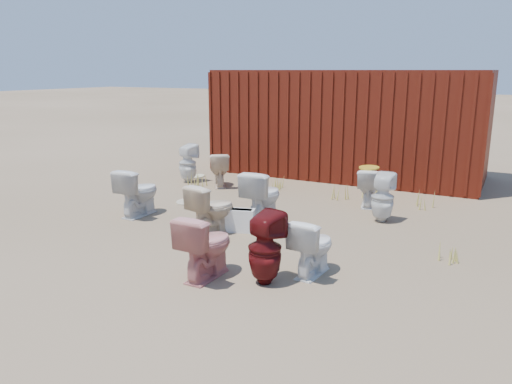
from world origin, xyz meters
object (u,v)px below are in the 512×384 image
at_px(toilet_back_a, 188,163).
at_px(loose_tank, 238,220).
at_px(toilet_front_c, 262,196).
at_px(toilet_front_maroon, 265,248).
at_px(toilet_back_beige_left, 219,169).
at_px(toilet_front_e, 313,246).
at_px(shipping_container, 348,123).
at_px(toilet_back_beige_right, 212,209).
at_px(toilet_back_yellowlid, 368,187).
at_px(toilet_front_pink, 206,246).
at_px(toilet_back_e, 383,198).
at_px(toilet_front_a, 138,192).

relative_size(toilet_back_a, loose_tank, 1.67).
relative_size(toilet_front_c, toilet_front_maroon, 1.00).
relative_size(toilet_front_maroon, toilet_back_beige_left, 1.18).
bearing_deg(toilet_front_e, shipping_container, -71.08).
xyz_separation_m(toilet_back_beige_right, toilet_back_yellowlid, (1.63, 2.65, -0.04)).
bearing_deg(loose_tank, toilet_back_beige_left, 110.13).
bearing_deg(toilet_front_pink, toilet_back_e, -110.31).
distance_m(shipping_container, toilet_front_c, 4.40).
relative_size(toilet_front_a, toilet_front_maroon, 0.95).
distance_m(toilet_front_c, toilet_front_maroon, 2.43).
height_order(toilet_back_beige_left, toilet_back_e, toilet_back_e).
height_order(toilet_front_c, toilet_front_maroon, toilet_front_maroon).
height_order(toilet_front_e, toilet_back_e, toilet_back_e).
distance_m(toilet_back_a, toilet_back_e, 4.60).
height_order(toilet_front_pink, toilet_front_c, toilet_front_c).
relative_size(toilet_front_maroon, toilet_front_e, 1.21).
distance_m(toilet_front_e, toilet_back_beige_right, 2.02).
height_order(toilet_front_pink, loose_tank, toilet_front_pink).
bearing_deg(toilet_back_beige_right, loose_tank, -121.07).
xyz_separation_m(toilet_front_maroon, toilet_back_a, (-3.90, 4.01, -0.01)).
relative_size(toilet_front_pink, toilet_front_maroon, 0.93).
distance_m(toilet_back_beige_left, toilet_back_beige_right, 3.17).
bearing_deg(toilet_front_e, toilet_front_a, -10.81).
xyz_separation_m(toilet_front_pink, toilet_back_e, (1.29, 3.20, 0.01)).
height_order(toilet_back_beige_left, toilet_back_yellowlid, toilet_back_beige_left).
height_order(toilet_front_maroon, toilet_back_beige_right, toilet_front_maroon).
height_order(toilet_front_c, toilet_back_beige_right, toilet_front_c).
bearing_deg(toilet_front_e, toilet_back_beige_right, -16.12).
relative_size(toilet_front_e, loose_tank, 1.41).
bearing_deg(toilet_front_e, toilet_back_a, -34.30).
height_order(toilet_back_a, toilet_back_beige_right, toilet_back_a).
bearing_deg(toilet_back_e, loose_tank, 40.92).
xyz_separation_m(shipping_container, toilet_front_pink, (0.41, -6.65, -0.81)).
xyz_separation_m(shipping_container, toilet_back_e, (1.70, -3.45, -0.80)).
bearing_deg(toilet_back_e, shipping_container, -62.79).
bearing_deg(toilet_front_maroon, toilet_back_a, -33.81).
bearing_deg(toilet_back_beige_left, toilet_front_maroon, 93.56).
height_order(toilet_front_a, toilet_back_beige_right, toilet_front_a).
bearing_deg(toilet_back_yellowlid, toilet_front_c, 40.34).
height_order(toilet_front_pink, toilet_front_maroon, toilet_front_maroon).
bearing_deg(shipping_container, toilet_front_a, -112.21).
height_order(toilet_front_e, toilet_back_a, toilet_back_a).
relative_size(toilet_front_a, toilet_front_c, 0.95).
height_order(shipping_container, toilet_back_beige_right, shipping_container).
distance_m(toilet_back_yellowlid, toilet_back_e, 0.96).
bearing_deg(toilet_back_a, toilet_front_a, 117.97).
bearing_deg(toilet_back_beige_right, toilet_back_e, -125.20).
bearing_deg(toilet_front_c, shipping_container, -91.20).
bearing_deg(toilet_back_beige_left, toilet_back_yellowlid, 144.04).
bearing_deg(toilet_back_yellowlid, toilet_back_a, -15.25).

